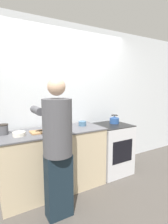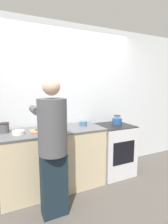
{
  "view_description": "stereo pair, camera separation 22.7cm",
  "coord_description": "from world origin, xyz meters",
  "px_view_note": "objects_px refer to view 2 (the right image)",
  "views": [
    {
      "loc": [
        -1.19,
        -2.08,
        1.56
      ],
      "look_at": [
        0.15,
        0.21,
        1.17
      ],
      "focal_mm": 28.0,
      "sensor_mm": 36.0,
      "label": 1
    },
    {
      "loc": [
        -0.99,
        -2.19,
        1.56
      ],
      "look_at": [
        0.15,
        0.21,
        1.17
      ],
      "focal_mm": 28.0,
      "sensor_mm": 36.0,
      "label": 2
    }
  ],
  "objects_px": {
    "bowl_prep": "(83,123)",
    "canister_jar": "(4,128)",
    "kettle": "(117,120)",
    "oven": "(113,149)",
    "cutting_board": "(42,131)",
    "knife": "(43,129)",
    "person": "(53,143)"
  },
  "relations": [
    {
      "from": "oven",
      "to": "canister_jar",
      "type": "relative_size",
      "value": 6.28
    },
    {
      "from": "person",
      "to": "knife",
      "type": "relative_size",
      "value": 6.67
    },
    {
      "from": "person",
      "to": "cutting_board",
      "type": "height_order",
      "value": "person"
    },
    {
      "from": "knife",
      "to": "canister_jar",
      "type": "distance_m",
      "value": 0.53
    },
    {
      "from": "bowl_prep",
      "to": "canister_jar",
      "type": "distance_m",
      "value": 1.18
    },
    {
      "from": "person",
      "to": "kettle",
      "type": "bearing_deg",
      "value": 24.13
    },
    {
      "from": "knife",
      "to": "kettle",
      "type": "xyz_separation_m",
      "value": [
        1.34,
        0.05,
        0.01
      ]
    },
    {
      "from": "bowl_prep",
      "to": "canister_jar",
      "type": "relative_size",
      "value": 0.9
    },
    {
      "from": "cutting_board",
      "to": "kettle",
      "type": "bearing_deg",
      "value": 2.91
    },
    {
      "from": "kettle",
      "to": "oven",
      "type": "bearing_deg",
      "value": -153.37
    },
    {
      "from": "person",
      "to": "knife",
      "type": "distance_m",
      "value": 0.56
    },
    {
      "from": "oven",
      "to": "cutting_board",
      "type": "bearing_deg",
      "value": -179.28
    },
    {
      "from": "knife",
      "to": "canister_jar",
      "type": "height_order",
      "value": "canister_jar"
    },
    {
      "from": "person",
      "to": "cutting_board",
      "type": "xyz_separation_m",
      "value": [
        -0.01,
        0.54,
        0.03
      ]
    },
    {
      "from": "kettle",
      "to": "cutting_board",
      "type": "bearing_deg",
      "value": -177.09
    },
    {
      "from": "oven",
      "to": "knife",
      "type": "xyz_separation_m",
      "value": [
        -1.23,
        0.0,
        0.5
      ]
    },
    {
      "from": "person",
      "to": "canister_jar",
      "type": "distance_m",
      "value": 0.85
    },
    {
      "from": "cutting_board",
      "to": "knife",
      "type": "distance_m",
      "value": 0.03
    },
    {
      "from": "cutting_board",
      "to": "person",
      "type": "bearing_deg",
      "value": -89.23
    },
    {
      "from": "oven",
      "to": "bowl_prep",
      "type": "xyz_separation_m",
      "value": [
        -0.57,
        0.05,
        0.51
      ]
    },
    {
      "from": "kettle",
      "to": "canister_jar",
      "type": "distance_m",
      "value": 1.86
    },
    {
      "from": "person",
      "to": "kettle",
      "type": "relative_size",
      "value": 9.69
    },
    {
      "from": "kettle",
      "to": "bowl_prep",
      "type": "height_order",
      "value": "kettle"
    },
    {
      "from": "oven",
      "to": "cutting_board",
      "type": "distance_m",
      "value": 1.35
    },
    {
      "from": "oven",
      "to": "kettle",
      "type": "distance_m",
      "value": 0.52
    },
    {
      "from": "kettle",
      "to": "bowl_prep",
      "type": "xyz_separation_m",
      "value": [
        -0.68,
        -0.01,
        0.01
      ]
    },
    {
      "from": "person",
      "to": "knife",
      "type": "bearing_deg",
      "value": 88.26
    },
    {
      "from": "knife",
      "to": "bowl_prep",
      "type": "bearing_deg",
      "value": 5.52
    },
    {
      "from": "canister_jar",
      "to": "cutting_board",
      "type": "bearing_deg",
      "value": -15.98
    },
    {
      "from": "oven",
      "to": "cutting_board",
      "type": "height_order",
      "value": "cutting_board"
    },
    {
      "from": "bowl_prep",
      "to": "canister_jar",
      "type": "bearing_deg",
      "value": 176.19
    },
    {
      "from": "cutting_board",
      "to": "kettle",
      "type": "relative_size",
      "value": 1.96
    }
  ]
}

